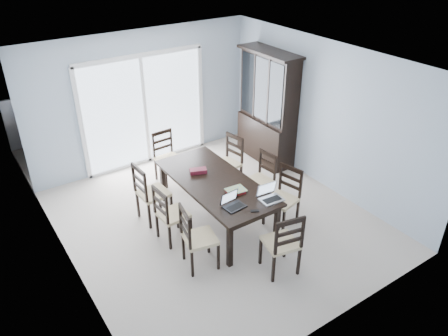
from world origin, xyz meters
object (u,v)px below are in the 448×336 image
(laptop_dark, at_px, (235,204))
(chair_right_far, at_px, (230,156))
(chair_left_far, at_px, (147,188))
(china_hutch, at_px, (268,109))
(chair_left_mid, at_px, (167,209))
(chair_right_near, at_px, (286,190))
(laptop_silver, at_px, (272,197))
(dining_table, at_px, (215,185))
(game_box, at_px, (198,171))
(chair_end_near, at_px, (285,239))
(chair_end_far, at_px, (166,151))
(chair_left_near, at_px, (193,232))
(hot_tub, at_px, (81,130))
(chair_right_mid, at_px, (263,173))
(cell_phone, at_px, (255,211))

(laptop_dark, bearing_deg, chair_right_far, 51.98)
(chair_left_far, xyz_separation_m, chair_right_far, (1.70, 0.18, -0.03))
(china_hutch, height_order, chair_left_far, china_hutch)
(china_hutch, distance_m, laptop_dark, 2.97)
(chair_left_mid, bearing_deg, chair_right_near, 67.76)
(chair_left_far, height_order, laptop_silver, chair_left_far)
(dining_table, xyz_separation_m, game_box, (-0.09, 0.37, 0.11))
(china_hutch, height_order, chair_right_far, china_hutch)
(chair_end_near, xyz_separation_m, game_box, (-0.18, 1.90, 0.18))
(chair_end_near, xyz_separation_m, laptop_dark, (-0.25, 0.79, 0.20))
(laptop_dark, bearing_deg, chair_end_near, -77.55)
(china_hutch, xyz_separation_m, chair_end_near, (-1.93, -2.78, -0.47))
(chair_end_far, bearing_deg, chair_left_near, 67.72)
(dining_table, relative_size, hot_tub, 1.25)
(game_box, bearing_deg, chair_right_mid, -16.18)
(chair_left_mid, distance_m, laptop_dark, 1.03)
(laptop_silver, xyz_separation_m, hot_tub, (-1.32, 4.56, -0.35))
(china_hutch, height_order, chair_right_mid, china_hutch)
(laptop_silver, xyz_separation_m, cell_phone, (-0.37, -0.08, -0.05))
(chair_right_mid, relative_size, chair_end_near, 0.91)
(china_hutch, xyz_separation_m, chair_right_far, (-1.20, -0.46, -0.48))
(chair_left_near, xyz_separation_m, chair_right_near, (1.73, 0.10, -0.00))
(chair_end_near, distance_m, hot_tub, 5.31)
(laptop_silver, distance_m, game_box, 1.34)
(chair_left_mid, relative_size, chair_right_mid, 1.04)
(chair_right_mid, distance_m, hot_tub, 4.10)
(cell_phone, bearing_deg, dining_table, 119.02)
(laptop_silver, relative_size, cell_phone, 2.97)
(chair_right_mid, bearing_deg, chair_left_mid, 86.18)
(chair_right_mid, height_order, chair_end_near, chair_end_near)
(chair_right_mid, distance_m, laptop_silver, 1.15)
(chair_left_mid, xyz_separation_m, laptop_dark, (0.70, -0.72, 0.23))
(chair_end_near, bearing_deg, chair_left_mid, 134.36)
(chair_right_far, distance_m, hot_tub, 3.38)
(game_box, bearing_deg, china_hutch, 22.72)
(chair_end_far, bearing_deg, chair_right_far, 132.12)
(chair_left_mid, bearing_deg, hot_tub, 177.62)
(chair_right_far, bearing_deg, chair_left_far, 85.88)
(chair_left_far, distance_m, chair_right_far, 1.71)
(chair_left_far, relative_size, chair_end_near, 1.03)
(chair_left_far, xyz_separation_m, cell_phone, (0.89, -1.59, 0.13))
(hot_tub, bearing_deg, chair_left_far, -88.89)
(chair_right_far, height_order, laptop_dark, chair_right_far)
(chair_left_near, height_order, laptop_dark, chair_left_near)
(chair_left_far, bearing_deg, chair_left_mid, -1.07)
(china_hutch, distance_m, laptop_silver, 2.72)
(chair_left_far, xyz_separation_m, chair_end_far, (0.85, 1.01, -0.04))
(chair_left_far, relative_size, chair_right_near, 1.05)
(chair_right_mid, bearing_deg, chair_right_far, 6.14)
(game_box, relative_size, hot_tub, 0.15)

